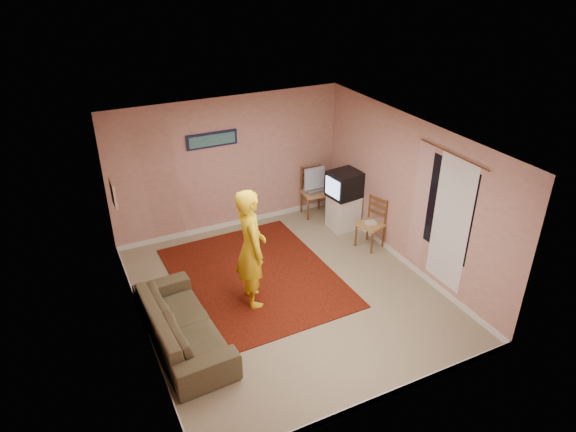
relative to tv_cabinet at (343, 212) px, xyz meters
name	(u,v)px	position (x,y,z in m)	size (l,w,h in m)	color
ground	(287,293)	(-1.95, -1.48, -0.34)	(5.00, 5.00, 0.00)	gray
wall_back	(229,165)	(-1.95, 1.02, 0.96)	(4.50, 0.02, 2.60)	tan
wall_front	(385,319)	(-1.95, -3.98, 0.96)	(4.50, 0.02, 2.60)	tan
wall_left	(134,257)	(-4.20, -1.48, 0.96)	(0.02, 5.00, 2.60)	tan
wall_right	(408,194)	(0.30, -1.48, 0.96)	(0.02, 5.00, 2.60)	tan
ceiling	(287,139)	(-1.95, -1.48, 2.26)	(4.50, 5.00, 0.02)	silver
baseboard_back	(232,223)	(-1.95, 1.01, -0.29)	(4.50, 0.02, 0.10)	silver
baseboard_front	(376,399)	(-1.95, -3.97, -0.29)	(4.50, 0.02, 0.10)	silver
baseboard_left	(147,331)	(-4.19, -1.48, -0.29)	(0.02, 5.00, 0.10)	silver
baseboard_right	(400,257)	(0.29, -1.48, -0.29)	(0.02, 5.00, 0.10)	silver
window	(446,208)	(0.29, -2.38, 1.11)	(0.01, 1.10, 1.50)	black
curtain_sheer	(450,224)	(0.28, -2.53, 0.91)	(0.01, 0.75, 2.10)	white
curtain_floral	(420,205)	(0.27, -1.83, 0.91)	(0.01, 0.35, 2.10)	beige
curtain_rod	(453,154)	(0.25, -2.38, 1.98)	(0.02, 0.02, 1.40)	brown
picture_back	(212,140)	(-2.25, 0.98, 1.51)	(0.95, 0.04, 0.28)	#121533
picture_left	(113,193)	(-4.17, 0.12, 1.21)	(0.04, 0.38, 0.42)	#CFB98E
area_rug	(255,277)	(-2.24, -0.85, -0.33)	(2.52, 3.15, 0.02)	#320A05
tv_cabinet	(343,212)	(0.00, 0.00, 0.00)	(0.53, 0.48, 0.68)	silver
crt_tv	(345,184)	(-0.01, 0.00, 0.59)	(0.64, 0.59, 0.50)	black
chair_a	(314,187)	(-0.27, 0.72, 0.28)	(0.50, 0.48, 0.55)	tan
dvd_player	(314,190)	(-0.27, 0.72, 0.21)	(0.38, 0.27, 0.06)	#A4A4A8
blue_throw	(314,178)	(-0.27, 0.72, 0.48)	(0.43, 0.05, 0.45)	#8EB9E8
chair_b	(371,219)	(0.05, -0.86, 0.24)	(0.52, 0.53, 0.51)	tan
game_console	(371,223)	(0.05, -0.86, 0.17)	(0.19, 0.14, 0.04)	silver
sofa	(182,324)	(-3.75, -1.89, -0.02)	(2.15, 0.84, 0.63)	brown
person	(251,248)	(-2.51, -1.43, 0.62)	(0.70, 0.46, 1.92)	yellow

